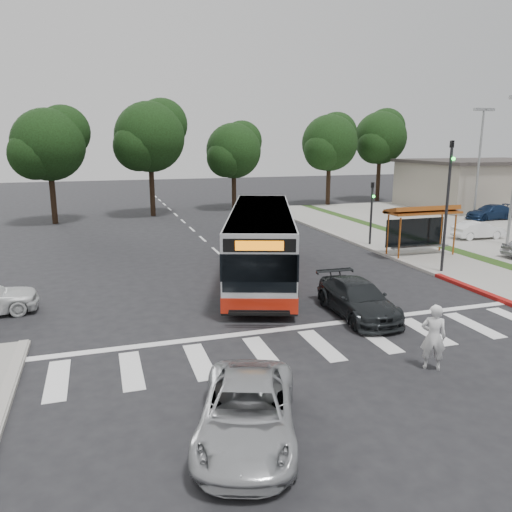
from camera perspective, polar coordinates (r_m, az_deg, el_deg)
name	(u,v)px	position (r m, az deg, el deg)	size (l,w,h in m)	color
ground	(271,300)	(20.89, 1.67, -5.02)	(140.00, 140.00, 0.00)	black
sidewalk_east	(393,245)	(32.64, 15.42, 1.20)	(4.00, 40.00, 0.12)	gray
curb_east	(365,247)	(31.61, 12.37, 1.02)	(0.30, 40.00, 0.15)	#9E9991
curb_east_red	(482,292)	(23.75, 24.40, -3.80)	(0.32, 6.00, 0.15)	maroon
commercial_building	(483,185)	(54.93, 24.47, 7.38)	(14.00, 10.00, 4.40)	gray
building_roof_cap	(485,161)	(54.79, 24.70, 9.82)	(14.60, 10.60, 0.30)	#383330
crosswalk_ladder	(321,345)	(16.55, 7.46, -10.07)	(18.00, 2.60, 0.01)	silver
bus_shelter	(421,216)	(29.80, 18.36, 4.40)	(4.20, 1.60, 2.86)	#994B19
traffic_signal_ne_tall	(448,196)	(26.04, 21.08, 6.43)	(0.18, 0.37, 6.50)	black
traffic_signal_ne_short	(372,207)	(31.93, 13.08, 5.48)	(0.18, 0.37, 4.00)	black
lot_light_mid	(480,148)	(46.29, 24.25, 11.18)	(1.90, 0.35, 9.01)	gray
tree_ne_a	(330,142)	(52.01, 8.45, 12.76)	(6.16, 5.74, 9.30)	black
tree_ne_b	(381,137)	(57.12, 14.07, 13.06)	(6.16, 5.74, 10.02)	black
tree_north_a	(150,136)	(45.07, -11.97, 13.29)	(6.60, 6.15, 10.17)	black
tree_north_b	(234,150)	(48.50, -2.51, 12.02)	(5.72, 5.33, 8.43)	black
tree_north_c	(49,143)	(42.95, -22.55, 11.79)	(6.16, 5.74, 9.30)	black
transit_bus	(261,244)	(23.95, 0.58, 1.40)	(2.77, 12.78, 3.30)	silver
pedestrian	(433,337)	(15.36, 19.61, -8.70)	(0.71, 0.47, 1.95)	silver
dark_sedan	(358,299)	(19.24, 11.54, -4.81)	(1.86, 4.57, 1.33)	#222527
silver_suv_south	(247,412)	(11.52, -0.99, -17.36)	(2.10, 4.56, 1.27)	#B0B2B5
parked_car_1	(478,230)	(36.52, 24.06, 2.74)	(1.23, 3.52, 1.16)	white
parked_car_3	(490,212)	(45.99, 25.22, 4.57)	(1.72, 4.23, 1.23)	#142647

